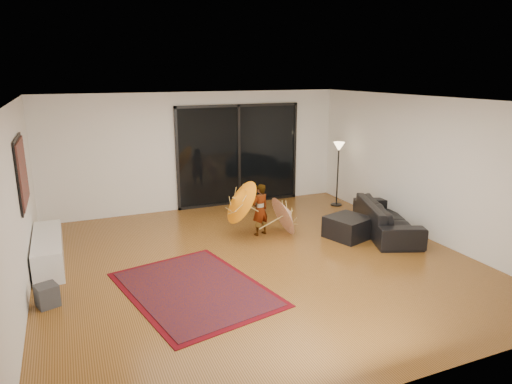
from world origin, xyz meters
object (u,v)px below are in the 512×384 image
ottoman (348,227)px  child (260,210)px  media_console (48,250)px  sofa (386,218)px

ottoman → child: (-1.51, 0.81, 0.31)m
media_console → ottoman: media_console is taller
media_console → child: size_ratio=1.73×
sofa → media_console: bearing=102.6°
sofa → child: child is taller
media_console → sofa: sofa is taller
media_console → ottoman: size_ratio=2.45×
sofa → ottoman: sofa is taller
child → sofa: bearing=142.7°
media_console → sofa: 6.27m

